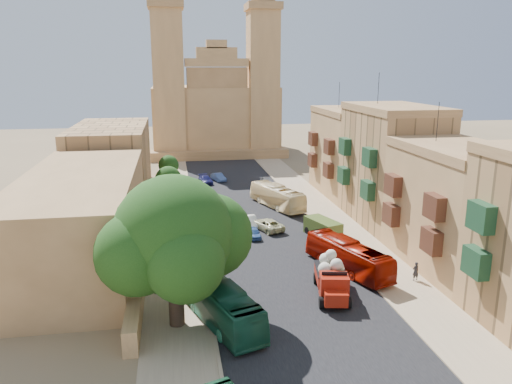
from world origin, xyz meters
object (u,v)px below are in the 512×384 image
object	(u,v)px
car_white_a	(251,221)
pedestrian_c	(336,230)
street_tree_b	(169,210)
car_dkblue	(206,180)
ficus_tree	(175,239)
street_tree_c	(168,180)
street_tree_a	(169,248)
car_cream	(268,224)
car_blue_b	(218,177)
street_tree_d	(169,165)
car_white_b	(266,181)
church	(215,108)
bus_cream_east	(277,197)
olive_pickup	(323,228)
red_truck	(332,277)
pedestrian_a	(416,271)
car_blue_a	(254,233)
bus_green_north	(218,301)
bus_red_east	(348,256)

from	to	relation	value
car_white_a	pedestrian_c	distance (m)	10.16
street_tree_b	car_dkblue	bearing A→B (deg)	76.98
ficus_tree	car_dkblue	bearing A→B (deg)	83.48
ficus_tree	street_tree_c	distance (m)	32.13
street_tree_a	car_cream	size ratio (longest dim) A/B	0.93
street_tree_a	car_blue_b	size ratio (longest dim) A/B	1.14
street_tree_d	car_cream	xyz separation A→B (m)	(11.00, -24.01, -2.58)
pedestrian_c	car_white_b	bearing A→B (deg)	-155.40
street_tree_b	street_tree_d	distance (m)	24.00
ficus_tree	street_tree_d	size ratio (longest dim) A/B	2.28
street_tree_c	car_dkblue	xyz separation A→B (m)	(5.70, 12.63, -3.02)
street_tree_a	ficus_tree	bearing A→B (deg)	-85.72
church	street_tree_d	world-z (taller)	church
bus_cream_east	car_white_b	bearing A→B (deg)	-114.06
car_dkblue	car_blue_b	xyz separation A→B (m)	(2.20, 1.47, 0.01)
car_white_b	pedestrian_c	size ratio (longest dim) A/B	2.36
church	bus_cream_east	bearing A→B (deg)	-84.94
church	car_cream	distance (m)	55.35
ficus_tree	pedestrian_c	size ratio (longest dim) A/B	6.12
ficus_tree	olive_pickup	distance (m)	23.74
red_truck	pedestrian_a	bearing A→B (deg)	10.75
car_cream	bus_cream_east	bearing A→B (deg)	-129.38
street_tree_c	red_truck	world-z (taller)	street_tree_c
street_tree_d	olive_pickup	bearing A→B (deg)	-58.82
car_blue_a	pedestrian_a	distance (m)	18.00
bus_green_north	bus_red_east	world-z (taller)	bus_green_north
car_white_a	ficus_tree	bearing A→B (deg)	-115.71
street_tree_b	bus_green_north	size ratio (longest dim) A/B	0.40
car_blue_a	bus_red_east	bearing A→B (deg)	-58.37
car_dkblue	street_tree_b	bearing A→B (deg)	-112.21
street_tree_c	pedestrian_a	bearing A→B (deg)	-52.91
ficus_tree	bus_cream_east	world-z (taller)	ficus_tree
car_cream	street_tree_c	bearing A→B (deg)	-68.53
street_tree_b	church	bearing A→B (deg)	79.62
bus_red_east	car_cream	bearing A→B (deg)	-88.28
street_tree_a	car_blue_a	bearing A→B (deg)	46.97
ficus_tree	car_blue_b	bearing A→B (deg)	81.01
bus_cream_east	car_blue_b	world-z (taller)	bus_cream_east
bus_red_east	car_white_a	distance (m)	16.00
ficus_tree	car_white_a	size ratio (longest dim) A/B	3.09
bus_green_north	pedestrian_c	xyz separation A→B (m)	(14.31, 16.11, -0.60)
red_truck	car_white_b	world-z (taller)	red_truck
street_tree_c	bus_cream_east	bearing A→B (deg)	-11.65
red_truck	church	bearing A→B (deg)	92.32
car_blue_b	pedestrian_a	xyz separation A→B (m)	(13.11, -41.88, 0.22)
street_tree_a	car_white_b	distance (m)	37.01
ficus_tree	street_tree_d	bearing A→B (deg)	90.78
car_cream	pedestrian_a	size ratio (longest dim) A/B	2.74
ficus_tree	pedestrian_a	xyz separation A→B (m)	(20.40, 4.22, -5.65)
olive_pickup	pedestrian_a	size ratio (longest dim) A/B	2.96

